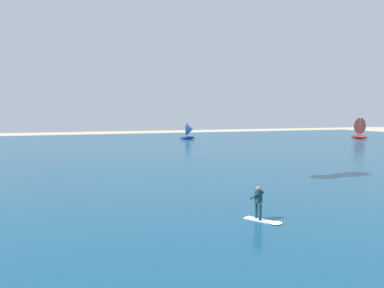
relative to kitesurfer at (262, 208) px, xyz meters
The scene contains 4 objects.
ocean 34.95m from the kitesurfer, 96.42° to the left, with size 160.00×90.00×0.10m, color navy.
kitesurfer is the anchor object (origin of this frame).
sailboat_heeled_over 57.99m from the kitesurfer, 73.29° to the left, with size 3.25×2.89×3.62m.
sailboat_far_right 67.39m from the kitesurfer, 42.89° to the left, with size 3.43×4.04×4.70m.
Camera 1 is at (-5.65, -1.31, 5.28)m, focal length 36.30 mm.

